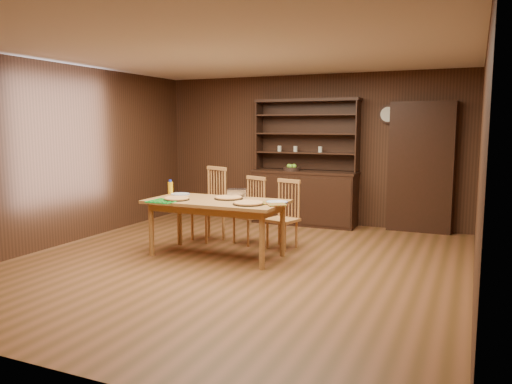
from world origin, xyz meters
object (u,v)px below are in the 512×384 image
at_px(chair_left, 212,201).
at_px(chair_center, 252,208).
at_px(dining_table, 217,207).
at_px(juice_bottle, 170,188).
at_px(chair_right, 285,212).
at_px(china_hutch, 305,190).

height_order(chair_left, chair_center, chair_left).
relative_size(chair_left, chair_center, 1.13).
bearing_deg(dining_table, juice_bottle, 163.92).
xyz_separation_m(chair_center, chair_right, (0.55, -0.08, -0.01)).
relative_size(chair_center, chair_right, 1.01).
xyz_separation_m(dining_table, chair_left, (-0.54, 0.84, -0.08)).
height_order(chair_left, chair_right, chair_left).
xyz_separation_m(chair_left, juice_bottle, (-0.34, -0.59, 0.26)).
xyz_separation_m(dining_table, juice_bottle, (-0.88, 0.25, 0.18)).
bearing_deg(dining_table, chair_right, 51.09).
height_order(china_hutch, chair_center, china_hutch).
height_order(china_hutch, dining_table, china_hutch).
relative_size(chair_left, chair_right, 1.14).
distance_m(china_hutch, juice_bottle, 2.61).
bearing_deg(china_hutch, chair_left, -118.34).
distance_m(dining_table, chair_left, 1.00).
xyz_separation_m(dining_table, chair_center, (0.10, 0.89, -0.15)).
bearing_deg(juice_bottle, chair_right, 20.00).
bearing_deg(chair_left, china_hutch, 83.89).
bearing_deg(china_hutch, juice_bottle, -118.86).
distance_m(chair_center, chair_right, 0.56).
bearing_deg(dining_table, china_hutch, 81.53).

